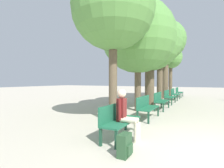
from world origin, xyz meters
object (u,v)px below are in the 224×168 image
Objects in this scene: bench_row_4 at (174,93)px; tree_row_3 at (160,43)px; tree_row_4 at (165,41)px; backpack at (125,145)px; bench_row_0 at (118,118)px; tree_row_1 at (138,36)px; tree_row_0 at (113,9)px; tree_row_5 at (171,58)px; bench_row_3 at (169,96)px; bench_row_5 at (178,92)px; person_seated at (126,113)px; bench_row_2 at (160,100)px; bench_row_1 at (146,106)px; tree_row_2 at (150,42)px.

tree_row_3 is at bearing -129.60° from bench_row_4.
tree_row_4 reaches higher than backpack.
tree_row_4 is at bearing 94.63° from bench_row_0.
tree_row_1 is at bearing -90.00° from tree_row_4.
tree_row_0 reaches higher than tree_row_5.
tree_row_0 is (-0.90, -6.20, 3.54)m from bench_row_3.
bench_row_0 is at bearing -57.85° from tree_row_0.
bench_row_4 reaches higher than backpack.
tree_row_5 is at bearing 90.00° from tree_row_0.
bench_row_3 is at bearing -90.00° from bench_row_5.
bench_row_3 is 7.17m from tree_row_5.
person_seated is (1.14, -9.15, -3.60)m from tree_row_3.
bench_row_3 reaches higher than backpack.
tree_row_5 is at bearing 125.99° from bench_row_5.
tree_row_4 is (-0.90, 6.06, 4.35)m from bench_row_2.
bench_row_1 is 5.09m from bench_row_3.
bench_row_1 reaches higher than backpack.
tree_row_0 is 0.84× the size of tree_row_4.
backpack is at bearing -73.58° from tree_row_1.
bench_row_2 and bench_row_5 have the same top height.
bench_row_5 is 0.32× the size of tree_row_5.
bench_row_2 is 3.62m from tree_row_2.
bench_row_3 is 1.00× the size of bench_row_4.
bench_row_3 is at bearing -90.00° from bench_row_4.
bench_row_0 is at bearing -77.68° from tree_row_1.
tree_row_5 reaches higher than bench_row_3.
tree_row_3 reaches higher than bench_row_5.
bench_row_0 is 3.93m from tree_row_0.
tree_row_3 is (-0.90, -1.09, 3.77)m from bench_row_4.
tree_row_3 is (0.00, 7.65, 0.23)m from tree_row_0.
bench_row_3 is 0.28× the size of tree_row_0.
tree_row_4 is at bearing 104.42° from bench_row_3.
bench_row_5 reaches higher than backpack.
person_seated is at bearing -52.82° from tree_row_0.
tree_row_3 reaches higher than bench_row_4.
bench_row_4 is 2.54m from bench_row_5.
bench_row_0 is at bearing -86.30° from tree_row_5.
bench_row_0 and bench_row_5 have the same top height.
person_seated is at bearing -88.94° from bench_row_5.
bench_row_0 is 0.30m from person_seated.
person_seated is 2.83× the size of backpack.
bench_row_0 is 5.09m from bench_row_2.
tree_row_2 is (-0.90, 1.19, 3.29)m from bench_row_2.
bench_row_2 is at bearing -52.91° from tree_row_2.
bench_row_5 is 0.24× the size of tree_row_4.
person_seated is (0.24, -7.70, 0.17)m from bench_row_3.
tree_row_0 reaches higher than bench_row_1.
person_seated is at bearing 111.91° from backpack.
bench_row_2 is 7.51m from tree_row_4.
tree_row_5 reaches higher than bench_row_2.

